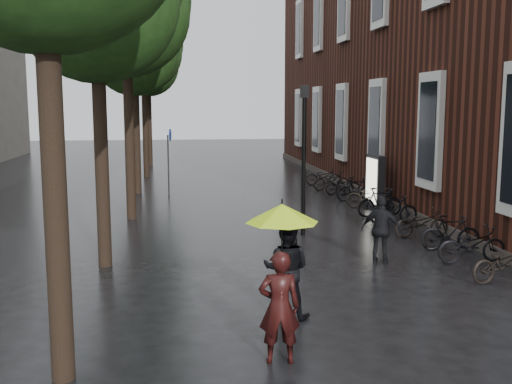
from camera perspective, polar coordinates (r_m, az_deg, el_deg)
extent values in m
cube|color=#38160F|center=(29.71, 18.51, 12.12)|extent=(10.00, 33.00, 12.00)
cube|color=silver|center=(19.35, 16.33, 5.61)|extent=(0.25, 1.60, 3.60)
cube|color=black|center=(19.31, 16.06, 5.61)|extent=(0.10, 1.20, 3.00)
cube|color=silver|center=(24.01, 11.48, 6.23)|extent=(0.25, 1.60, 3.60)
cube|color=black|center=(23.97, 11.25, 6.23)|extent=(0.10, 1.20, 3.00)
cube|color=silver|center=(28.78, 8.21, 6.62)|extent=(0.25, 1.60, 3.60)
cube|color=black|center=(28.75, 8.02, 6.62)|extent=(0.10, 1.20, 3.00)
cube|color=silver|center=(29.15, 8.45, 17.49)|extent=(0.25, 1.60, 3.60)
cube|color=black|center=(29.12, 8.25, 17.50)|extent=(0.10, 1.20, 3.00)
cube|color=silver|center=(33.61, 5.88, 6.88)|extent=(0.25, 1.60, 3.60)
cube|color=black|center=(33.59, 5.71, 6.89)|extent=(0.10, 1.20, 3.00)
cube|color=silver|center=(33.93, 6.02, 16.21)|extent=(0.25, 1.60, 3.60)
cube|color=black|center=(33.91, 5.85, 16.22)|extent=(0.10, 1.20, 3.00)
cube|color=silver|center=(38.49, 4.13, 7.08)|extent=(0.25, 1.60, 3.60)
cube|color=black|center=(38.47, 3.98, 7.08)|extent=(0.10, 1.20, 3.00)
cube|color=silver|center=(38.77, 4.22, 15.23)|extent=(0.25, 1.60, 3.60)
cube|color=black|center=(38.75, 4.07, 15.23)|extent=(0.10, 1.20, 3.00)
cube|color=#3F3833|center=(28.08, 8.94, 0.73)|extent=(0.40, 33.00, 0.30)
cylinder|color=black|center=(8.46, -18.52, -2.03)|extent=(0.32, 0.32, 4.68)
cylinder|color=black|center=(14.36, -14.46, 1.88)|extent=(0.32, 0.32, 4.51)
cylinder|color=black|center=(20.27, -11.94, 4.38)|extent=(0.32, 0.32, 4.95)
cylinder|color=black|center=(26.28, -11.30, 4.65)|extent=(0.32, 0.32, 4.40)
cylinder|color=black|center=(32.24, -10.47, 5.65)|extent=(0.32, 0.32, 4.79)
cylinder|color=black|center=(38.24, -10.12, 5.89)|extent=(0.32, 0.32, 4.57)
imported|color=black|center=(8.95, 2.23, -10.90)|extent=(0.65, 0.45, 1.70)
imported|color=black|center=(10.77, 2.91, -7.34)|extent=(1.05, 0.95, 1.78)
cylinder|color=black|center=(9.65, 2.46, -6.43)|extent=(0.02, 0.02, 1.50)
cone|color=#CCFF1A|center=(9.48, 2.49, -2.03)|extent=(1.18, 1.18, 0.30)
cylinder|color=black|center=(9.45, 2.50, -0.90)|extent=(0.02, 0.02, 0.08)
imported|color=black|center=(14.72, 11.86, -3.52)|extent=(1.04, 0.79, 1.65)
imported|color=black|center=(14.02, 22.54, -6.25)|extent=(1.70, 0.87, 0.85)
imported|color=black|center=(15.40, 19.86, -4.72)|extent=(1.75, 0.66, 0.91)
imported|color=black|center=(16.52, 18.05, -3.71)|extent=(1.61, 0.56, 0.95)
imported|color=black|center=(17.93, 15.50, -2.85)|extent=(1.62, 0.60, 0.84)
imported|color=black|center=(19.60, 13.00, -1.64)|extent=(1.65, 0.58, 0.97)
imported|color=black|center=(20.83, 11.71, -0.96)|extent=(1.75, 0.79, 1.02)
imported|color=black|center=(22.59, 10.71, -0.37)|extent=(1.74, 0.69, 0.90)
imported|color=black|center=(24.11, 9.47, 0.28)|extent=(1.63, 0.53, 0.97)
imported|color=black|center=(25.79, 8.27, 0.66)|extent=(1.61, 0.69, 0.82)
imported|color=black|center=(27.00, 7.16, 1.10)|extent=(1.76, 0.78, 0.90)
imported|color=black|center=(28.59, 6.43, 1.48)|extent=(1.72, 0.85, 0.87)
cube|color=black|center=(22.47, 11.30, 0.96)|extent=(0.27, 1.31, 1.98)
cube|color=white|center=(22.41, 10.95, 1.08)|extent=(0.04, 1.10, 1.62)
cylinder|color=black|center=(17.40, 4.56, 2.46)|extent=(0.12, 0.12, 4.07)
cube|color=black|center=(17.32, 4.64, 9.51)|extent=(0.22, 0.22, 0.36)
sphere|color=#FFE5B2|center=(17.32, 4.64, 9.51)|extent=(0.18, 0.18, 0.18)
cylinder|color=#262628|center=(25.47, -8.35, 2.53)|extent=(0.06, 0.06, 2.56)
cylinder|color=navy|center=(25.38, -8.17, 5.40)|extent=(0.03, 0.51, 0.51)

